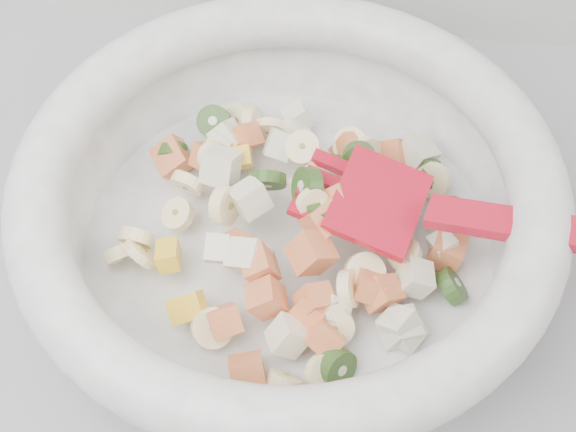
# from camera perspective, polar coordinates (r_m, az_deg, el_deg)

# --- Properties ---
(mixing_bowl) EXTENTS (0.49, 0.36, 0.12)m
(mixing_bowl) POSITION_cam_1_polar(r_m,az_deg,el_deg) (0.59, 0.10, 0.49)
(mixing_bowl) COLOR white
(mixing_bowl) RESTS_ON counter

